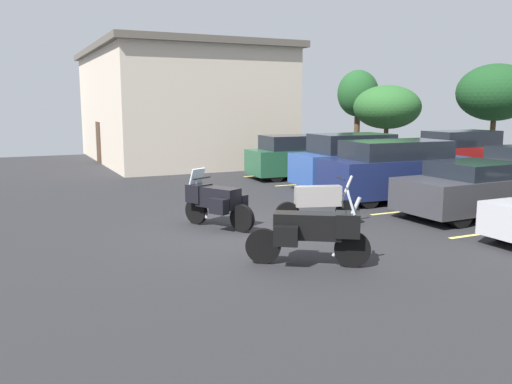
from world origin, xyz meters
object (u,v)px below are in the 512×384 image
Objects in this scene: motorcycle_touring at (215,200)px; car_charcoal at (477,189)px; car_navy at (398,170)px; car_blue at (356,162)px; car_green at (300,157)px; car_far_red at (464,153)px; motorcycle_second at (313,230)px; motorcycle_third at (318,202)px.

car_charcoal is (1.70, 6.87, 0.06)m from motorcycle_touring.
car_blue is at bearing 174.64° from car_navy.
motorcycle_touring is 7.73m from car_blue.
motorcycle_touring is at bearing -42.46° from car_green.
car_far_red is (-4.76, 13.10, 0.27)m from motorcycle_touring.
car_green is (-10.64, 5.81, 0.18)m from motorcycle_second.
motorcycle_second is 0.43× the size of car_blue.
car_far_red reaches higher than car_green.
motorcycle_second is at bearing -33.47° from motorcycle_third.
car_blue reaches higher than car_navy.
car_green is (-7.78, 3.92, 0.26)m from motorcycle_third.
motorcycle_second is 0.47× the size of car_far_red.
car_navy is at bearing 116.04° from motorcycle_third.
motorcycle_touring is 0.43× the size of car_green.
car_green is 0.95× the size of car_blue.
car_far_red reaches higher than car_charcoal.
car_blue is 1.02× the size of car_charcoal.
car_blue is at bearing 139.90° from motorcycle_second.
car_navy is (-2.02, 4.13, 0.35)m from motorcycle_third.
motorcycle_third is 12.09m from car_far_red.
motorcycle_third is 6.34m from car_blue.
car_navy is at bearing -173.27° from car_charcoal.
car_charcoal is at bearing 6.73° from car_navy.
car_green is 5.76m from car_navy.
car_navy is 7.49m from car_far_red.
motorcycle_second is 15.19m from car_far_red.
motorcycle_touring is 0.95× the size of motorcycle_second.
car_blue is at bearing 136.31° from motorcycle_third.
car_charcoal is 8.98m from car_far_red.
car_far_red is at bearing 136.06° from car_charcoal.
motorcycle_touring is 0.92× the size of motorcycle_third.
car_far_red is (-3.61, 6.57, 0.00)m from car_navy.
motorcycle_third is (-2.86, 1.89, -0.08)m from motorcycle_second.
motorcycle_second is at bearing -56.01° from car_far_red.
motorcycle_third is at bearing -26.76° from car_green.
car_blue reaches higher than motorcycle_second.
car_green is at bearing -107.61° from car_far_red.
car_far_red reaches higher than car_navy.
car_blue is 0.97× the size of car_navy.
motorcycle_second is 12.13m from car_green.
car_charcoal is (5.42, 0.10, -0.22)m from car_blue.
car_charcoal is at bearing 79.34° from motorcycle_third.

